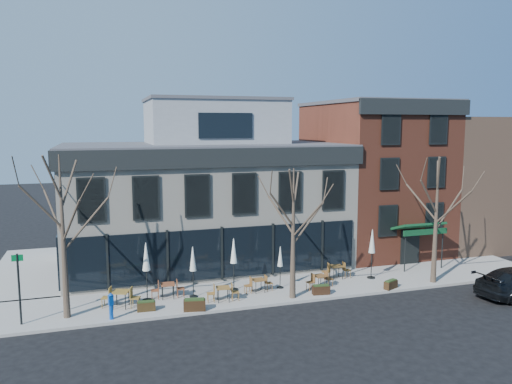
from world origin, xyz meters
name	(u,v)px	position (x,y,z in m)	size (l,w,h in m)	color
ground	(222,284)	(0.00, 0.00, 0.00)	(120.00, 120.00, 0.00)	black
sidewalk_front	(285,288)	(3.25, -2.15, 0.07)	(33.50, 4.70, 0.15)	gray
sidewalk_side	(30,271)	(-11.25, 6.00, 0.07)	(4.50, 12.00, 0.15)	gray
corner_building	(205,195)	(0.07, 5.07, 4.72)	(18.39, 10.39, 11.10)	beige
red_brick_building	(373,176)	(13.00, 4.98, 5.64)	(8.20, 11.78, 11.18)	brown
bg_building	(472,179)	(23.00, 6.00, 5.00)	(12.00, 12.00, 10.00)	#8C664C
tree_corner	(63,235)	(-8.49, -3.20, 4.25)	(3.93, 3.98, 7.92)	#382B21
tree_mid	(293,232)	(3.01, -3.90, 3.79)	(3.50, 3.55, 7.04)	#382B21
tree_right	(436,218)	(12.01, -3.90, 4.02)	(3.72, 3.77, 7.48)	#382B21
sign_pole	(19,285)	(-10.50, -3.50, 2.07)	(0.50, 0.10, 3.40)	black
call_box	(111,305)	(-6.45, -4.12, 0.85)	(0.27, 0.26, 1.32)	#0D46B0
cafe_set_0	(121,297)	(-5.93, -2.63, 0.69)	(2.04, 1.12, 1.05)	brown
cafe_set_1	(168,289)	(-3.45, -1.93, 0.65)	(1.85, 0.78, 0.96)	brown
cafe_set_2	(223,292)	(-0.72, -3.29, 0.62)	(1.79, 0.78, 0.92)	brown
cafe_set_3	(258,284)	(1.52, -2.47, 0.61)	(1.71, 0.73, 0.89)	brown
cafe_set_4	(320,280)	(5.06, -2.91, 0.62)	(1.78, 0.82, 0.91)	brown
cafe_set_5	(336,270)	(6.80, -1.54, 0.65)	(1.85, 0.77, 0.97)	brown
umbrella_0	(146,260)	(-4.56, -2.02, 2.37)	(0.50, 0.50, 3.15)	black
umbrella_1	(193,262)	(-2.11, -2.19, 2.12)	(0.45, 0.45, 2.80)	black
umbrella_2	(234,254)	(0.29, -1.73, 2.25)	(0.48, 0.48, 2.98)	black
umbrella_3	(280,259)	(2.91, -2.18, 1.87)	(0.39, 0.39, 2.43)	black
umbrella_4	(372,244)	(8.86, -2.12, 2.29)	(0.48, 0.48, 3.03)	black
planter_0	(146,306)	(-4.75, -3.50, 0.40)	(0.93, 0.42, 0.51)	#302310
planter_1	(195,305)	(-2.42, -4.20, 0.45)	(1.16, 0.63, 0.61)	black
planter_2	(321,290)	(4.70, -3.88, 0.42)	(1.00, 0.51, 0.54)	black
planter_3	(391,284)	(8.91, -4.20, 0.40)	(0.97, 0.69, 0.50)	#312010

